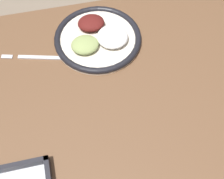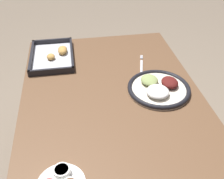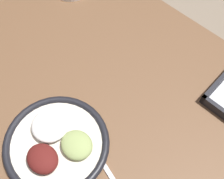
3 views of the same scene
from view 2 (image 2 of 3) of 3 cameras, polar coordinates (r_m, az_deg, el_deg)
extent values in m
cube|color=brown|center=(1.16, 0.01, -1.80)|extent=(1.13, 0.79, 0.03)
cylinder|color=brown|center=(1.84, 8.03, 1.01)|extent=(0.06, 0.06, 0.67)
cylinder|color=brown|center=(1.78, -13.72, -1.17)|extent=(0.06, 0.06, 0.67)
cylinder|color=beige|center=(1.20, 10.06, 0.20)|extent=(0.28, 0.28, 0.01)
torus|color=black|center=(1.19, 10.09, 0.43)|extent=(0.28, 0.28, 0.02)
ellipsoid|color=white|center=(1.14, 9.93, -0.45)|extent=(0.10, 0.10, 0.03)
ellipsoid|color=#511614|center=(1.20, 12.46, 1.51)|extent=(0.09, 0.07, 0.03)
ellipsoid|color=#8C9E5B|center=(1.21, 8.14, 2.05)|extent=(0.09, 0.08, 0.03)
cube|color=silver|center=(1.32, 6.42, 4.47)|extent=(0.16, 0.05, 0.00)
cylinder|color=silver|center=(1.42, 6.67, 7.04)|extent=(0.03, 0.01, 0.00)
cylinder|color=silver|center=(1.42, 6.53, 7.05)|extent=(0.03, 0.01, 0.00)
cylinder|color=silver|center=(1.42, 6.38, 7.06)|extent=(0.03, 0.01, 0.00)
cylinder|color=silver|center=(1.42, 6.24, 7.06)|extent=(0.03, 0.01, 0.00)
cylinder|color=silver|center=(0.87, -10.85, -17.10)|extent=(0.05, 0.05, 0.02)
cylinder|color=#51992D|center=(0.86, -10.92, -16.74)|extent=(0.04, 0.04, 0.01)
cube|color=black|center=(1.44, -12.87, 6.78)|extent=(0.32, 0.22, 0.01)
cube|color=silver|center=(1.44, -12.90, 6.92)|extent=(0.30, 0.20, 0.00)
cube|color=black|center=(1.43, -8.74, 7.79)|extent=(0.32, 0.01, 0.03)
cube|color=black|center=(1.45, -17.13, 6.86)|extent=(0.32, 0.01, 0.03)
cube|color=black|center=(1.30, -13.08, 3.92)|extent=(0.01, 0.22, 0.03)
cube|color=black|center=(1.57, -12.87, 10.18)|extent=(0.01, 0.22, 0.03)
ellipsoid|color=#C18E47|center=(1.47, -10.71, 8.61)|extent=(0.06, 0.05, 0.03)
ellipsoid|color=#C18E47|center=(1.42, -13.18, 6.97)|extent=(0.05, 0.04, 0.03)
ellipsoid|color=#C18E47|center=(1.45, -10.71, 8.21)|extent=(0.06, 0.05, 0.03)
camera|label=1|loc=(1.03, -33.60, 35.66)|focal=50.00mm
camera|label=3|loc=(1.27, 15.78, 39.87)|focal=50.00mm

